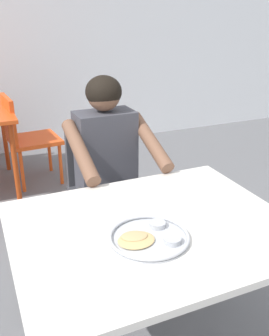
{
  "coord_description": "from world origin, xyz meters",
  "views": [
    {
      "loc": [
        -0.6,
        -1.14,
        1.53
      ],
      "look_at": [
        0.02,
        0.3,
        0.87
      ],
      "focal_mm": 40.47,
      "sensor_mm": 36.0,
      "label": 1
    }
  ],
  "objects_px": {
    "table_foreground": "(152,239)",
    "chair_red_right": "(24,134)",
    "thali_tray": "(149,237)",
    "diner_foreground": "(111,162)",
    "chair_foreground": "(100,181)"
  },
  "relations": [
    {
      "from": "table_foreground",
      "to": "chair_red_right",
      "type": "relative_size",
      "value": 1.34
    },
    {
      "from": "thali_tray",
      "to": "chair_red_right",
      "type": "height_order",
      "value": "chair_red_right"
    },
    {
      "from": "thali_tray",
      "to": "diner_foreground",
      "type": "height_order",
      "value": "diner_foreground"
    },
    {
      "from": "diner_foreground",
      "to": "thali_tray",
      "type": "bearing_deg",
      "value": -100.17
    },
    {
      "from": "thali_tray",
      "to": "chair_red_right",
      "type": "bearing_deg",
      "value": 93.55
    },
    {
      "from": "thali_tray",
      "to": "chair_red_right",
      "type": "distance_m",
      "value": 2.34
    },
    {
      "from": "table_foreground",
      "to": "thali_tray",
      "type": "height_order",
      "value": "thali_tray"
    },
    {
      "from": "thali_tray",
      "to": "diner_foreground",
      "type": "xyz_separation_m",
      "value": [
        0.15,
        0.81,
        -0.01
      ]
    },
    {
      "from": "table_foreground",
      "to": "chair_foreground",
      "type": "height_order",
      "value": "chair_foreground"
    },
    {
      "from": "chair_red_right",
      "to": "diner_foreground",
      "type": "bearing_deg",
      "value": -79.19
    },
    {
      "from": "chair_red_right",
      "to": "table_foreground",
      "type": "bearing_deg",
      "value": -84.82
    },
    {
      "from": "thali_tray",
      "to": "chair_foreground",
      "type": "relative_size",
      "value": 0.35
    },
    {
      "from": "thali_tray",
      "to": "diner_foreground",
      "type": "bearing_deg",
      "value": 79.83
    },
    {
      "from": "chair_foreground",
      "to": "chair_red_right",
      "type": "bearing_deg",
      "value": 102.5
    },
    {
      "from": "diner_foreground",
      "to": "chair_red_right",
      "type": "relative_size",
      "value": 1.43
    }
  ]
}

